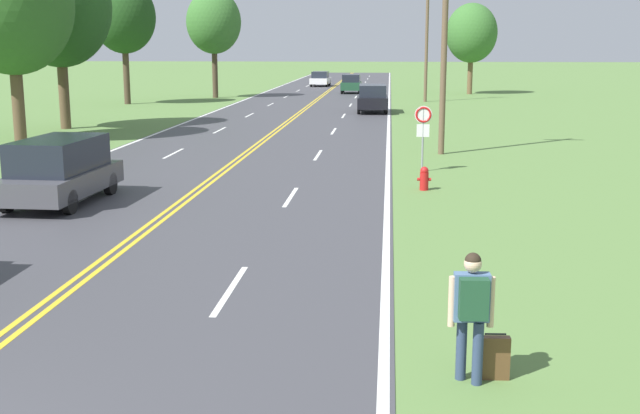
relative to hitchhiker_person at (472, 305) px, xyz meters
The scene contains 15 objects.
hitchhiker_person is the anchor object (origin of this frame).
suitcase 0.87m from the hitchhiker_person, 25.96° to the left, with size 0.40×0.15×0.64m.
fire_hydrant 14.26m from the hitchhiker_person, 90.03° to the left, with size 0.43×0.27×0.72m.
traffic_sign 17.91m from the hitchhiker_person, 89.76° to the left, with size 0.60×0.10×2.29m.
utility_pole_midground 22.89m from the hitchhiker_person, 87.41° to the left, with size 1.80×0.24×9.54m.
utility_pole_far 52.95m from the hitchhiker_person, 88.21° to the left, with size 1.80×0.24×9.99m.
tree_left_verge 58.30m from the hitchhiker_person, 105.47° to the left, with size 4.46×4.46×8.71m.
tree_behind_sign 63.34m from the hitchhiker_person, 84.55° to the left, with size 4.49×4.49×7.91m.
tree_mid_treeline 31.39m from the hitchhiker_person, 125.33° to the left, with size 5.49×5.49×9.31m.
tree_right_cluster 52.88m from the hitchhiker_person, 112.93° to the left, with size 4.62×4.62×8.99m.
tree_far_back 36.15m from the hitchhiker_person, 120.33° to the left, with size 5.35×5.35×9.33m.
car_dark_grey_van_approaching 15.25m from the hitchhiker_person, 132.03° to the left, with size 2.10×4.64×1.82m.
car_black_suv_mid_near 42.53m from the hitchhiker_person, 92.96° to the left, with size 2.06×4.52×1.80m.
car_dark_green_hatchback_mid_far 63.22m from the hitchhiker_person, 94.14° to the left, with size 1.75×3.44×1.70m.
car_white_sedan_receding 75.56m from the hitchhiker_person, 96.37° to the left, with size 1.97×4.29×1.55m.
Camera 1 is at (5.76, -6.21, 4.37)m, focal length 45.00 mm.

